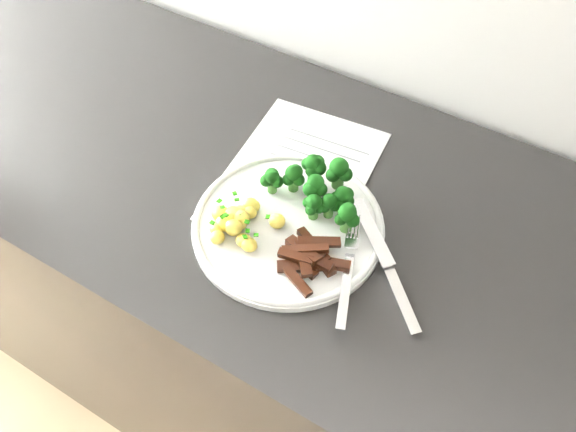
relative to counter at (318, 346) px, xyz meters
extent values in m
cube|color=black|center=(0.00, 0.01, 0.00)|extent=(2.41, 0.60, 0.90)
cube|color=white|center=(-0.09, 0.04, 0.45)|extent=(0.25, 0.33, 0.00)
cube|color=slate|center=(-0.08, 0.14, 0.46)|extent=(0.14, 0.02, 0.00)
cube|color=slate|center=(-0.08, 0.12, 0.46)|extent=(0.14, 0.02, 0.00)
cube|color=slate|center=(-0.08, 0.09, 0.46)|extent=(0.13, 0.02, 0.00)
cube|color=slate|center=(-0.08, 0.07, 0.46)|extent=(0.13, 0.02, 0.00)
cube|color=slate|center=(-0.09, 0.05, 0.46)|extent=(0.12, 0.02, 0.00)
cube|color=slate|center=(-0.09, 0.02, 0.46)|extent=(0.12, 0.02, 0.00)
cube|color=slate|center=(-0.09, 0.00, 0.46)|extent=(0.11, 0.01, 0.00)
cube|color=slate|center=(-0.09, -0.02, 0.46)|extent=(0.11, 0.01, 0.00)
cylinder|color=white|center=(-0.04, -0.06, 0.46)|extent=(0.29, 0.29, 0.01)
torus|color=white|center=(-0.04, -0.06, 0.46)|extent=(0.29, 0.29, 0.01)
cylinder|color=#376E27|center=(-0.03, 0.00, 0.49)|extent=(0.02, 0.02, 0.02)
sphere|color=black|center=(-0.02, 0.00, 0.50)|extent=(0.02, 0.02, 0.02)
sphere|color=black|center=(-0.03, 0.01, 0.50)|extent=(0.02, 0.02, 0.02)
sphere|color=black|center=(-0.03, -0.01, 0.50)|extent=(0.02, 0.02, 0.02)
sphere|color=black|center=(-0.03, 0.00, 0.51)|extent=(0.03, 0.03, 0.03)
cylinder|color=#376E27|center=(0.01, 0.01, 0.48)|extent=(0.02, 0.02, 0.02)
sphere|color=black|center=(0.02, 0.01, 0.49)|extent=(0.02, 0.02, 0.02)
sphere|color=black|center=(0.02, 0.02, 0.49)|extent=(0.02, 0.02, 0.02)
sphere|color=black|center=(0.01, 0.01, 0.49)|extent=(0.02, 0.02, 0.02)
sphere|color=black|center=(0.02, 0.00, 0.49)|extent=(0.02, 0.02, 0.02)
sphere|color=black|center=(0.01, 0.01, 0.50)|extent=(0.03, 0.03, 0.03)
cylinder|color=#376E27|center=(-0.07, 0.01, 0.48)|extent=(0.02, 0.02, 0.02)
sphere|color=black|center=(-0.06, 0.01, 0.49)|extent=(0.02, 0.02, 0.02)
sphere|color=black|center=(-0.07, 0.02, 0.49)|extent=(0.02, 0.02, 0.02)
sphere|color=black|center=(-0.07, 0.00, 0.49)|extent=(0.02, 0.02, 0.02)
sphere|color=black|center=(-0.07, 0.01, 0.50)|extent=(0.03, 0.03, 0.03)
cylinder|color=#376E27|center=(-0.01, 0.04, 0.49)|extent=(0.02, 0.02, 0.03)
sphere|color=black|center=(0.00, 0.04, 0.51)|extent=(0.02, 0.02, 0.02)
sphere|color=black|center=(-0.01, 0.05, 0.51)|extent=(0.02, 0.02, 0.02)
sphere|color=black|center=(-0.01, 0.03, 0.51)|extent=(0.02, 0.02, 0.02)
sphere|color=black|center=(-0.01, 0.04, 0.52)|extent=(0.03, 0.03, 0.03)
cylinder|color=#376E27|center=(-0.05, 0.03, 0.49)|extent=(0.02, 0.02, 0.02)
sphere|color=black|center=(-0.04, 0.04, 0.50)|extent=(0.02, 0.02, 0.02)
sphere|color=black|center=(-0.05, 0.04, 0.50)|extent=(0.02, 0.02, 0.02)
sphere|color=black|center=(-0.06, 0.03, 0.50)|extent=(0.02, 0.02, 0.02)
sphere|color=black|center=(-0.05, 0.02, 0.50)|extent=(0.02, 0.02, 0.02)
sphere|color=black|center=(-0.05, 0.03, 0.51)|extent=(0.03, 0.03, 0.03)
cylinder|color=#376E27|center=(0.04, -0.02, 0.48)|extent=(0.02, 0.02, 0.02)
sphere|color=black|center=(0.05, -0.02, 0.49)|extent=(0.02, 0.02, 0.02)
sphere|color=black|center=(0.03, -0.01, 0.50)|extent=(0.02, 0.02, 0.02)
sphere|color=black|center=(0.03, -0.03, 0.49)|extent=(0.02, 0.02, 0.02)
sphere|color=black|center=(0.04, -0.02, 0.50)|extent=(0.03, 0.03, 0.03)
cylinder|color=#376E27|center=(-0.10, -0.01, 0.47)|extent=(0.01, 0.01, 0.02)
sphere|color=black|center=(-0.09, -0.01, 0.49)|extent=(0.02, 0.02, 0.02)
sphere|color=black|center=(-0.10, 0.00, 0.49)|extent=(0.02, 0.02, 0.02)
sphere|color=black|center=(-0.10, -0.02, 0.49)|extent=(0.02, 0.02, 0.02)
sphere|color=black|center=(-0.10, -0.01, 0.50)|extent=(0.02, 0.02, 0.02)
cylinder|color=#376E27|center=(-0.02, -0.02, 0.47)|extent=(0.02, 0.02, 0.02)
sphere|color=black|center=(-0.01, -0.02, 0.49)|extent=(0.02, 0.02, 0.02)
sphere|color=black|center=(-0.02, -0.01, 0.49)|extent=(0.02, 0.02, 0.02)
sphere|color=black|center=(-0.03, -0.02, 0.49)|extent=(0.02, 0.02, 0.02)
sphere|color=black|center=(-0.02, -0.03, 0.49)|extent=(0.02, 0.02, 0.02)
sphere|color=black|center=(-0.02, -0.02, 0.50)|extent=(0.02, 0.02, 0.02)
cylinder|color=#376E27|center=(0.00, -0.01, 0.47)|extent=(0.01, 0.01, 0.02)
sphere|color=black|center=(0.01, -0.01, 0.49)|extent=(0.02, 0.02, 0.02)
sphere|color=black|center=(0.00, 0.00, 0.49)|extent=(0.02, 0.02, 0.02)
sphere|color=black|center=(0.00, -0.02, 0.49)|extent=(0.02, 0.02, 0.02)
sphere|color=black|center=(0.00, -0.01, 0.50)|extent=(0.02, 0.02, 0.02)
ellipsoid|color=#F4DA58|center=(-0.10, -0.11, 0.47)|extent=(0.03, 0.03, 0.02)
ellipsoid|color=#F4DA58|center=(-0.12, -0.12, 0.47)|extent=(0.02, 0.02, 0.02)
ellipsoid|color=#F4DA58|center=(-0.10, -0.07, 0.47)|extent=(0.02, 0.02, 0.02)
ellipsoid|color=#F4DA58|center=(-0.10, -0.10, 0.47)|extent=(0.02, 0.02, 0.02)
ellipsoid|color=#F4DA58|center=(-0.10, -0.10, 0.47)|extent=(0.03, 0.02, 0.02)
ellipsoid|color=#F4DA58|center=(-0.07, -0.12, 0.47)|extent=(0.03, 0.02, 0.02)
ellipsoid|color=#F4DA58|center=(-0.12, -0.11, 0.47)|extent=(0.03, 0.03, 0.02)
ellipsoid|color=#F4DA58|center=(-0.11, -0.06, 0.47)|extent=(0.03, 0.02, 0.02)
ellipsoid|color=#F4DA58|center=(-0.11, -0.10, 0.47)|extent=(0.02, 0.02, 0.02)
ellipsoid|color=#F4DA58|center=(-0.10, -0.06, 0.47)|extent=(0.02, 0.02, 0.02)
ellipsoid|color=#F4DA58|center=(-0.08, -0.12, 0.47)|extent=(0.03, 0.02, 0.02)
ellipsoid|color=#F4DA58|center=(-0.10, -0.12, 0.49)|extent=(0.03, 0.02, 0.02)
ellipsoid|color=#F4DA58|center=(-0.11, -0.10, 0.49)|extent=(0.03, 0.03, 0.02)
ellipsoid|color=#F4DA58|center=(-0.10, -0.10, 0.49)|extent=(0.03, 0.02, 0.02)
ellipsoid|color=#F4DA58|center=(-0.11, -0.14, 0.47)|extent=(0.02, 0.02, 0.02)
ellipsoid|color=#F4DA58|center=(-0.11, -0.08, 0.47)|extent=(0.02, 0.02, 0.02)
ellipsoid|color=#F4DA58|center=(-0.13, -0.10, 0.47)|extent=(0.03, 0.03, 0.02)
ellipsoid|color=#F4DA58|center=(-0.05, -0.07, 0.47)|extent=(0.03, 0.02, 0.02)
cube|color=#186006|center=(-0.12, -0.10, 0.50)|extent=(0.01, 0.01, 0.00)
cube|color=#186006|center=(-0.09, -0.10, 0.49)|extent=(0.01, 0.01, 0.00)
cube|color=#186006|center=(-0.08, -0.11, 0.50)|extent=(0.01, 0.01, 0.00)
cube|color=#186006|center=(-0.11, -0.11, 0.50)|extent=(0.01, 0.01, 0.00)
cube|color=#186006|center=(-0.12, -0.12, 0.50)|extent=(0.01, 0.01, 0.00)
cube|color=#186006|center=(-0.14, -0.10, 0.50)|extent=(0.01, 0.01, 0.00)
cube|color=#186006|center=(-0.11, -0.08, 0.50)|extent=(0.01, 0.01, 0.00)
cube|color=#186006|center=(-0.10, -0.10, 0.50)|extent=(0.01, 0.01, 0.00)
cube|color=#186006|center=(-0.07, -0.11, 0.49)|extent=(0.01, 0.01, 0.00)
cube|color=#186006|center=(-0.12, -0.13, 0.50)|extent=(0.01, 0.01, 0.00)
cube|color=#186006|center=(-0.07, -0.12, 0.49)|extent=(0.01, 0.01, 0.00)
cube|color=#186006|center=(-0.06, -0.11, 0.49)|extent=(0.01, 0.01, 0.00)
cube|color=#186006|center=(-0.06, -0.08, 0.49)|extent=(0.01, 0.01, 0.00)
cube|color=#186006|center=(-0.13, -0.07, 0.50)|extent=(0.01, 0.01, 0.00)
cube|color=black|center=(0.05, -0.09, 0.47)|extent=(0.06, 0.03, 0.01)
cube|color=black|center=(0.02, -0.14, 0.47)|extent=(0.06, 0.03, 0.01)
cube|color=black|center=(0.01, -0.10, 0.47)|extent=(0.05, 0.03, 0.01)
cube|color=black|center=(0.02, -0.11, 0.47)|extent=(0.07, 0.05, 0.02)
cube|color=black|center=(0.01, -0.11, 0.47)|extent=(0.07, 0.03, 0.01)
cube|color=black|center=(0.01, -0.07, 0.47)|extent=(0.07, 0.04, 0.01)
cube|color=black|center=(0.01, -0.10, 0.47)|extent=(0.05, 0.03, 0.01)
cube|color=black|center=(0.03, -0.09, 0.47)|extent=(0.06, 0.04, 0.01)
cube|color=black|center=(0.02, -0.07, 0.48)|extent=(0.06, 0.05, 0.01)
cube|color=black|center=(0.01, -0.09, 0.48)|extent=(0.05, 0.02, 0.01)
cube|color=black|center=(0.00, -0.11, 0.48)|extent=(0.05, 0.02, 0.01)
cube|color=black|center=(0.01, -0.09, 0.48)|extent=(0.06, 0.05, 0.01)
cube|color=black|center=(0.01, -0.11, 0.48)|extent=(0.05, 0.05, 0.01)
cube|color=black|center=(0.01, -0.09, 0.48)|extent=(0.06, 0.03, 0.02)
cube|color=black|center=(0.02, -0.10, 0.48)|extent=(0.06, 0.02, 0.01)
cube|color=silver|center=(0.09, -0.12, 0.47)|extent=(0.06, 0.13, 0.02)
cube|color=silver|center=(0.06, -0.04, 0.47)|extent=(0.03, 0.03, 0.01)
cylinder|color=silver|center=(0.06, -0.01, 0.48)|extent=(0.02, 0.04, 0.00)
cylinder|color=silver|center=(0.05, -0.02, 0.48)|extent=(0.02, 0.04, 0.00)
cylinder|color=silver|center=(0.05, -0.02, 0.48)|extent=(0.02, 0.04, 0.00)
cylinder|color=silver|center=(0.04, -0.02, 0.48)|extent=(0.02, 0.04, 0.00)
cube|color=silver|center=(0.07, -0.01, 0.47)|extent=(0.11, 0.11, 0.01)
cube|color=silver|center=(0.16, -0.08, 0.46)|extent=(0.09, 0.09, 0.02)
camera|label=1|loc=(0.24, -0.52, 1.18)|focal=37.33mm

